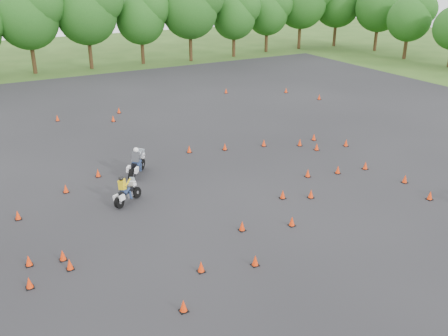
% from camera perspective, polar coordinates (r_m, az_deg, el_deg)
% --- Properties ---
extents(ground, '(140.00, 140.00, 0.00)m').
position_cam_1_polar(ground, '(23.97, 4.67, -5.85)').
color(ground, '#2D5119').
rests_on(ground, ground).
extents(asphalt_pad, '(62.00, 62.00, 0.00)m').
position_cam_1_polar(asphalt_pad, '(28.63, -1.94, -0.88)').
color(asphalt_pad, black).
rests_on(asphalt_pad, ground).
extents(treeline, '(87.08, 32.61, 10.78)m').
position_cam_1_polar(treeline, '(54.81, -14.24, 14.84)').
color(treeline, '#1C4B15').
rests_on(treeline, ground).
extents(traffic_cones, '(36.17, 33.53, 0.45)m').
position_cam_1_polar(traffic_cones, '(27.99, -2.31, -0.94)').
color(traffic_cones, red).
rests_on(traffic_cones, asphalt_pad).
extents(rider_grey, '(1.99, 2.17, 1.74)m').
position_cam_1_polar(rider_grey, '(28.85, -10.04, 0.83)').
color(rider_grey, '#3B3D42').
rests_on(rider_grey, ground).
extents(rider_yellow, '(1.96, 1.53, 1.50)m').
position_cam_1_polar(rider_yellow, '(25.57, -10.89, -2.43)').
color(rider_yellow, gold).
rests_on(rider_yellow, ground).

